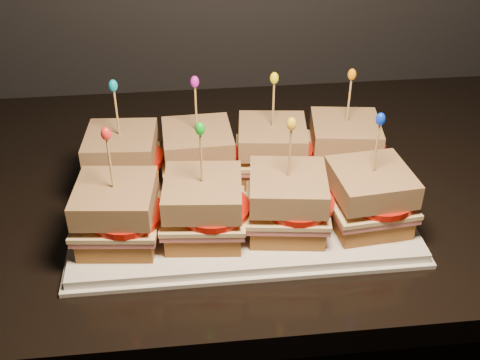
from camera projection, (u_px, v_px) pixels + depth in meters
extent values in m
cube|color=black|center=(118.00, 193.00, 0.93)|extent=(2.44, 0.66, 0.04)
cube|color=white|center=(240.00, 207.00, 0.86)|extent=(0.46, 0.28, 0.02)
cube|color=white|center=(240.00, 210.00, 0.86)|extent=(0.47, 0.29, 0.01)
cube|color=brown|center=(125.00, 175.00, 0.88)|extent=(0.10, 0.10, 0.03)
cube|color=#C2686B|center=(124.00, 166.00, 0.87)|extent=(0.11, 0.11, 0.01)
cube|color=beige|center=(123.00, 162.00, 0.87)|extent=(0.11, 0.11, 0.01)
cylinder|color=#BA140A|center=(131.00, 159.00, 0.86)|extent=(0.10, 0.10, 0.01)
cube|color=#613212|center=(121.00, 145.00, 0.85)|extent=(0.10, 0.10, 0.03)
cylinder|color=tan|center=(117.00, 115.00, 0.83)|extent=(0.00, 0.00, 0.09)
ellipsoid|color=#06A1BA|center=(113.00, 86.00, 0.80)|extent=(0.01, 0.01, 0.02)
cube|color=brown|center=(199.00, 171.00, 0.89)|extent=(0.10, 0.10, 0.03)
cube|color=#C2686B|center=(198.00, 161.00, 0.88)|extent=(0.11, 0.10, 0.01)
cube|color=beige|center=(198.00, 157.00, 0.88)|extent=(0.11, 0.11, 0.01)
cylinder|color=#BA140A|center=(206.00, 154.00, 0.87)|extent=(0.10, 0.10, 0.01)
cube|color=#613212|center=(197.00, 140.00, 0.86)|extent=(0.10, 0.10, 0.03)
cylinder|color=tan|center=(196.00, 111.00, 0.84)|extent=(0.00, 0.00, 0.09)
ellipsoid|color=#CC19CC|center=(195.00, 82.00, 0.81)|extent=(0.01, 0.01, 0.02)
cube|color=brown|center=(271.00, 167.00, 0.90)|extent=(0.11, 0.11, 0.03)
cube|color=#C2686B|center=(272.00, 157.00, 0.89)|extent=(0.12, 0.11, 0.01)
cube|color=beige|center=(272.00, 153.00, 0.89)|extent=(0.12, 0.11, 0.01)
cylinder|color=#BA140A|center=(281.00, 150.00, 0.88)|extent=(0.10, 0.10, 0.01)
cube|color=#613212|center=(272.00, 136.00, 0.87)|extent=(0.11, 0.11, 0.03)
cylinder|color=tan|center=(273.00, 108.00, 0.85)|extent=(0.00, 0.00, 0.09)
ellipsoid|color=#F5F10E|center=(274.00, 78.00, 0.82)|extent=(0.01, 0.01, 0.02)
cube|color=brown|center=(342.00, 162.00, 0.91)|extent=(0.11, 0.11, 0.03)
cube|color=#C2686B|center=(343.00, 153.00, 0.90)|extent=(0.12, 0.11, 0.01)
cube|color=beige|center=(344.00, 149.00, 0.90)|extent=(0.12, 0.12, 0.01)
cylinder|color=#BA140A|center=(353.00, 146.00, 0.89)|extent=(0.10, 0.10, 0.01)
cube|color=#613212|center=(345.00, 132.00, 0.88)|extent=(0.11, 0.11, 0.03)
cylinder|color=tan|center=(349.00, 104.00, 0.86)|extent=(0.00, 0.00, 0.09)
ellipsoid|color=orange|center=(352.00, 74.00, 0.83)|extent=(0.01, 0.01, 0.02)
cube|color=brown|center=(120.00, 231.00, 0.77)|extent=(0.10, 0.10, 0.03)
cube|color=#C2686B|center=(118.00, 221.00, 0.76)|extent=(0.11, 0.11, 0.01)
cube|color=beige|center=(118.00, 216.00, 0.76)|extent=(0.12, 0.11, 0.01)
cylinder|color=#BA140A|center=(126.00, 214.00, 0.75)|extent=(0.10, 0.10, 0.01)
cube|color=#613212|center=(115.00, 198.00, 0.75)|extent=(0.11, 0.11, 0.03)
cylinder|color=tan|center=(111.00, 167.00, 0.72)|extent=(0.00, 0.00, 0.09)
ellipsoid|color=red|center=(106.00, 134.00, 0.69)|extent=(0.01, 0.01, 0.02)
cube|color=brown|center=(204.00, 225.00, 0.78)|extent=(0.10, 0.10, 0.03)
cube|color=#C2686B|center=(204.00, 215.00, 0.77)|extent=(0.11, 0.11, 0.01)
cube|color=beige|center=(203.00, 211.00, 0.77)|extent=(0.12, 0.11, 0.01)
cylinder|color=#BA140A|center=(213.00, 208.00, 0.76)|extent=(0.10, 0.10, 0.01)
cube|color=#613212|center=(203.00, 193.00, 0.75)|extent=(0.11, 0.11, 0.03)
cylinder|color=tan|center=(201.00, 161.00, 0.73)|extent=(0.00, 0.00, 0.09)
ellipsoid|color=#11B31E|center=(200.00, 129.00, 0.70)|extent=(0.01, 0.01, 0.02)
cube|color=brown|center=(286.00, 220.00, 0.79)|extent=(0.11, 0.11, 0.03)
cube|color=#C2686B|center=(287.00, 209.00, 0.78)|extent=(0.12, 0.11, 0.01)
cube|color=beige|center=(287.00, 205.00, 0.78)|extent=(0.12, 0.12, 0.01)
cylinder|color=#BA140A|center=(297.00, 203.00, 0.77)|extent=(0.10, 0.10, 0.01)
cube|color=#613212|center=(288.00, 187.00, 0.76)|extent=(0.11, 0.11, 0.03)
cylinder|color=tan|center=(290.00, 156.00, 0.74)|extent=(0.00, 0.00, 0.09)
ellipsoid|color=yellow|center=(292.00, 124.00, 0.71)|extent=(0.01, 0.01, 0.02)
cube|color=brown|center=(366.00, 214.00, 0.80)|extent=(0.10, 0.10, 0.03)
cube|color=#C2686B|center=(368.00, 204.00, 0.79)|extent=(0.11, 0.11, 0.01)
cube|color=beige|center=(369.00, 200.00, 0.79)|extent=(0.12, 0.11, 0.01)
cylinder|color=#BA140A|center=(380.00, 197.00, 0.78)|extent=(0.10, 0.10, 0.01)
cube|color=#613212|center=(371.00, 182.00, 0.77)|extent=(0.11, 0.11, 0.03)
cylinder|color=tan|center=(376.00, 151.00, 0.75)|extent=(0.00, 0.00, 0.09)
ellipsoid|color=#092EDE|center=(381.00, 119.00, 0.72)|extent=(0.01, 0.01, 0.02)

